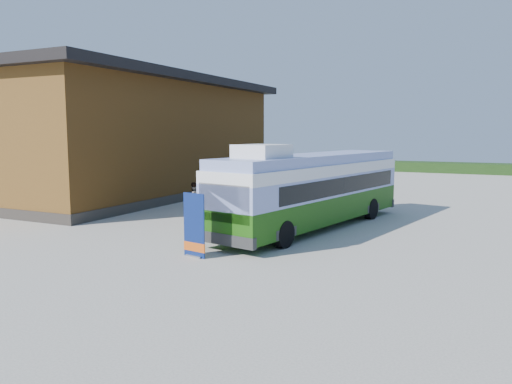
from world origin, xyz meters
The scene contains 10 objects.
ground centered at (0.00, 0.00, 0.00)m, with size 100.00×100.00×0.00m, color #BCB7AD.
barn centered at (-10.50, 10.00, 3.59)m, with size 9.60×21.20×7.50m.
hedge centered at (8.00, 38.00, 0.50)m, with size 40.00×3.00×1.00m, color #264419.
bus centered at (3.11, 4.19, 1.73)m, with size 4.76×12.04×3.62m.
awning centered at (0.60, 4.15, 2.64)m, with size 3.28×4.50×0.51m.
banner centered at (1.31, -2.27, 0.86)m, with size 0.91×0.30×2.11m.
picnic_table centered at (-1.24, 2.56, 0.57)m, with size 1.42×1.28×0.76m.
person_a centered at (0.39, 10.19, 0.94)m, with size 0.68×0.45×1.87m, color #999999.
person_b centered at (-3.20, 4.68, 0.82)m, with size 0.79×0.62×1.63m, color #999999.
slurry_tanker centered at (-5.70, 19.61, 1.21)m, with size 3.06×5.35×2.09m.
Camera 1 is at (10.06, -15.75, 4.07)m, focal length 35.00 mm.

